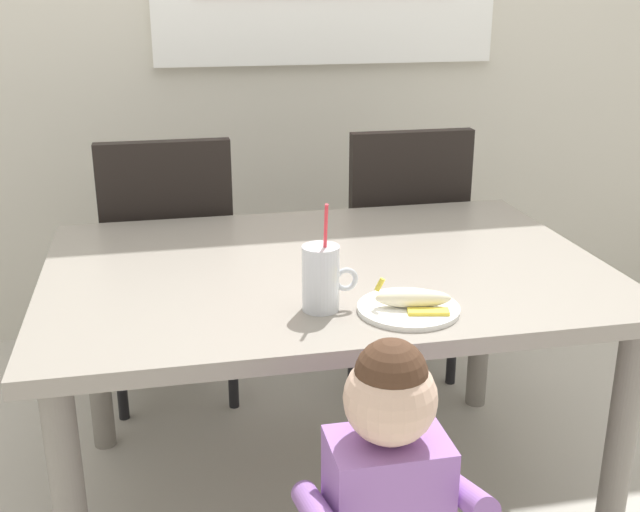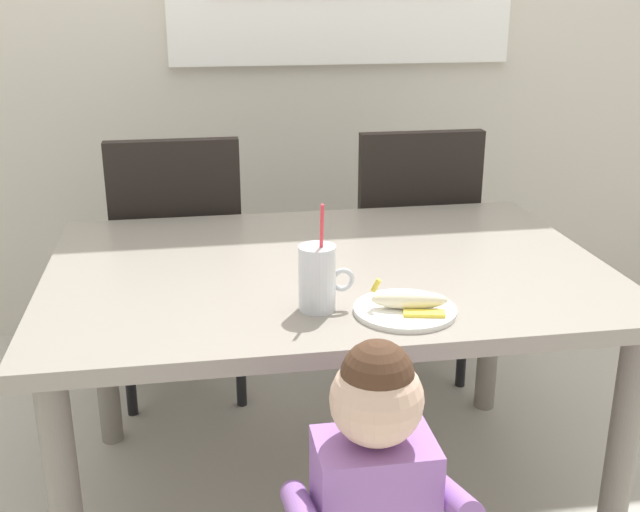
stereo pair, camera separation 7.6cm
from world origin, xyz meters
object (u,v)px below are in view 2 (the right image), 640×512
Objects in this scene: dining_table at (327,296)px; toddler_standing at (374,495)px; milk_cup at (318,282)px; snack_plate at (405,310)px; dining_chair_left at (179,255)px; peeled_banana at (411,301)px; dining_chair_right at (408,242)px.

dining_table is 0.71m from toddler_standing.
milk_cup is at bearing -104.25° from dining_table.
snack_plate is at bearing -71.19° from dining_table.
dining_chair_left is 1.17m from peeled_banana.
dining_chair_left reaches higher than peeled_banana.
milk_cup is at bearing 63.21° from dining_chair_right.
dining_chair_right is at bearing 63.21° from milk_cup.
peeled_banana is (0.16, 0.36, 0.23)m from toddler_standing.
toddler_standing is 3.33× the size of milk_cup.
peeled_banana is at bearing -16.27° from milk_cup.
dining_chair_left and dining_chair_right have the same top height.
milk_cup reaches higher than toddler_standing.
dining_chair_left reaches higher than toddler_standing.
milk_cup is (-0.04, 0.41, 0.27)m from toddler_standing.
dining_table is 0.39m from peeled_banana.
dining_chair_left reaches higher than dining_table.
dining_chair_left is (-0.40, 0.68, -0.10)m from dining_table.
peeled_banana is at bearing 116.96° from dining_chair_left.
toddler_standing is at bearing -92.90° from dining_table.
dining_table is 1.50× the size of dining_chair_left.
peeled_banana is (-0.29, -1.03, 0.22)m from dining_chair_right.
snack_plate is at bearing 73.54° from dining_chair_right.
dining_chair_right is (0.81, 0.01, 0.00)m from dining_chair_left.
milk_cup is (0.32, -0.97, 0.25)m from dining_chair_left.
dining_chair_left is 1.05m from milk_cup.
milk_cup is 0.20m from snack_plate.
dining_table is 0.81m from dining_chair_right.
milk_cup reaches higher than dining_chair_left.
snack_plate is at bearing 67.36° from toddler_standing.
toddler_standing is (-0.45, -1.39, -0.02)m from dining_chair_right.
snack_plate is 0.03m from peeled_banana.
dining_chair_right reaches higher than peeled_banana.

